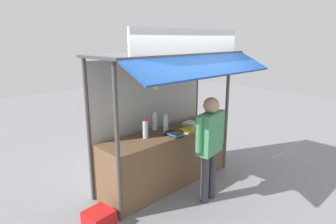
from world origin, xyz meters
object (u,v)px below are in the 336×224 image
at_px(banana_bunch_rightmost, 195,74).
at_px(vendor_person, 210,140).
at_px(banana_bunch_leftmost, 156,83).
at_px(magazine_stack_back_left, 191,125).
at_px(water_bottle_far_right, 145,129).
at_px(banana_bunch_inner_left, 224,71).
at_px(banana_bunch_inner_right, 172,79).
at_px(plastic_crate, 99,219).
at_px(magazine_stack_back_right, 188,131).
at_px(water_bottle_far_left, 155,122).
at_px(water_bottle_mid_right, 207,113).
at_px(water_bottle_center, 166,124).
at_px(magazine_stack_rear_center, 174,134).

distance_m(banana_bunch_rightmost, vendor_person, 1.03).
bearing_deg(vendor_person, banana_bunch_leftmost, 139.97).
xyz_separation_m(magazine_stack_back_left, banana_bunch_rightmost, (-0.33, -0.34, 0.96)).
height_order(water_bottle_far_right, banana_bunch_inner_left, banana_bunch_inner_left).
distance_m(water_bottle_far_right, magazine_stack_back_left, 0.97).
bearing_deg(magazine_stack_back_left, banana_bunch_inner_right, -157.54).
relative_size(magazine_stack_back_left, plastic_crate, 0.88).
relative_size(magazine_stack_back_right, plastic_crate, 0.85).
distance_m(water_bottle_far_left, plastic_crate, 1.80).
height_order(water_bottle_far_left, banana_bunch_leftmost, banana_bunch_leftmost).
distance_m(water_bottle_mid_right, banana_bunch_rightmost, 1.29).
bearing_deg(magazine_stack_back_left, plastic_crate, -175.25).
distance_m(banana_bunch_inner_left, plastic_crate, 3.04).
relative_size(water_bottle_far_right, banana_bunch_inner_left, 1.12).
bearing_deg(plastic_crate, banana_bunch_rightmost, -5.93).
relative_size(water_bottle_far_left, water_bottle_far_right, 1.01).
relative_size(water_bottle_center, banana_bunch_leftmost, 0.94).
xyz_separation_m(banana_bunch_inner_left, vendor_person, (-0.87, -0.41, -0.92)).
bearing_deg(banana_bunch_rightmost, banana_bunch_inner_right, 179.80).
xyz_separation_m(magazine_stack_rear_center, banana_bunch_inner_left, (0.99, -0.21, 0.95)).
bearing_deg(banana_bunch_leftmost, water_bottle_center, 36.06).
height_order(banana_bunch_leftmost, vendor_person, banana_bunch_leftmost).
height_order(water_bottle_far_left, magazine_stack_rear_center, water_bottle_far_left).
relative_size(banana_bunch_rightmost, plastic_crate, 0.77).
bearing_deg(magazine_stack_rear_center, banana_bunch_inner_right, -141.36).
xyz_separation_m(water_bottle_far_right, banana_bunch_rightmost, (0.63, -0.47, 0.85)).
bearing_deg(water_bottle_far_right, banana_bunch_inner_right, -74.46).
bearing_deg(magazine_stack_back_right, vendor_person, -106.56).
distance_m(banana_bunch_rightmost, plastic_crate, 2.49).
bearing_deg(vendor_person, banana_bunch_inner_left, 15.41).
xyz_separation_m(magazine_stack_back_left, banana_bunch_inner_right, (-0.83, -0.34, 0.92)).
bearing_deg(magazine_stack_back_left, magazine_stack_rear_center, -166.95).
bearing_deg(banana_bunch_inner_left, water_bottle_center, 156.09).
bearing_deg(magazine_stack_rear_center, vendor_person, -78.53).
xyz_separation_m(magazine_stack_rear_center, vendor_person, (0.13, -0.62, 0.03)).
xyz_separation_m(water_bottle_center, plastic_crate, (-1.48, -0.26, -0.95)).
height_order(water_bottle_center, banana_bunch_rightmost, banana_bunch_rightmost).
bearing_deg(banana_bunch_inner_right, vendor_person, -46.29).
distance_m(magazine_stack_rear_center, magazine_stack_back_right, 0.31).
distance_m(banana_bunch_inner_left, vendor_person, 1.33).
bearing_deg(banana_bunch_inner_right, plastic_crate, 171.71).
relative_size(magazine_stack_rear_center, banana_bunch_leftmost, 0.96).
bearing_deg(banana_bunch_inner_left, water_bottle_mid_right, 76.45).
height_order(water_bottle_mid_right, vendor_person, vendor_person).
bearing_deg(magazine_stack_back_left, banana_bunch_leftmost, -163.26).
bearing_deg(banana_bunch_inner_right, water_bottle_far_right, 105.54).
xyz_separation_m(banana_bunch_rightmost, plastic_crate, (-1.70, 0.18, -1.81)).
relative_size(magazine_stack_rear_center, banana_bunch_inner_right, 1.01).
xyz_separation_m(water_bottle_far_left, magazine_stack_back_left, (0.58, -0.32, -0.11)).
distance_m(water_bottle_mid_right, magazine_stack_back_left, 0.54).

